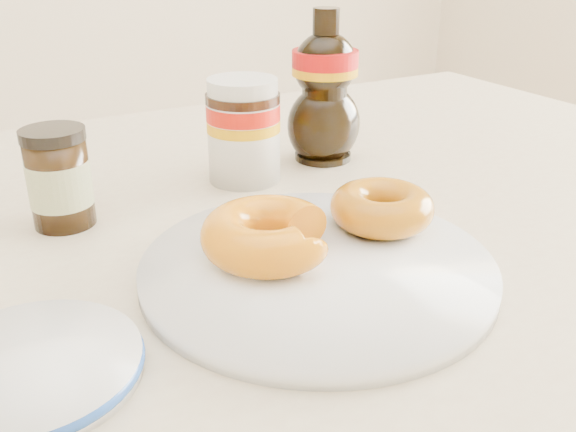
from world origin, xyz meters
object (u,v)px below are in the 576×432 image
syrup_bottle (325,87)px  dark_jar (59,179)px  nutella_jar (244,126)px  blue_rim_saucer (30,367)px  donut_bitten (268,234)px  donut_whole (382,207)px  dining_table (221,304)px  plate (317,267)px

syrup_bottle → dark_jar: size_ratio=1.88×
nutella_jar → blue_rim_saucer: 0.38m
nutella_jar → blue_rim_saucer: size_ratio=0.80×
donut_bitten → blue_rim_saucer: (-0.20, -0.05, -0.03)m
blue_rim_saucer → donut_whole: bearing=9.6°
dining_table → nutella_jar: bearing=53.1°
plate → blue_rim_saucer: size_ratio=2.01×
dining_table → nutella_jar: (0.08, 0.11, 0.15)m
syrup_bottle → donut_bitten: bearing=-131.2°
blue_rim_saucer → plate: bearing=5.6°
plate → dark_jar: size_ratio=3.05×
donut_whole → nutella_jar: bearing=102.2°
blue_rim_saucer → syrup_bottle: bearing=34.6°
dining_table → plate: bearing=-72.9°
donut_bitten → dining_table: bearing=93.5°
donut_bitten → nutella_jar: size_ratio=0.96×
donut_bitten → nutella_jar: nutella_jar is taller
plate → donut_bitten: size_ratio=2.63×
donut_whole → syrup_bottle: size_ratio=0.53×
dark_jar → syrup_bottle: bearing=7.1°
donut_bitten → donut_whole: donut_bitten is taller
dark_jar → dining_table: bearing=-34.8°
dining_table → syrup_bottle: bearing=32.4°
donut_whole → nutella_jar: (-0.04, 0.20, 0.03)m
donut_bitten → dark_jar: (-0.13, 0.18, 0.01)m
plate → dining_table: bearing=107.1°
plate → dark_jar: dark_jar is taller
blue_rim_saucer → dining_table: bearing=36.8°
donut_bitten → donut_whole: 0.12m
nutella_jar → dark_jar: 0.21m
donut_bitten → syrup_bottle: 0.30m
donut_whole → syrup_bottle: syrup_bottle is taller
dining_table → dark_jar: dark_jar is taller
dining_table → plate: (0.04, -0.12, 0.09)m
dining_table → donut_whole: donut_whole is taller
donut_bitten → dark_jar: size_ratio=1.16×
donut_whole → nutella_jar: nutella_jar is taller
dining_table → syrup_bottle: (0.20, 0.13, 0.17)m
blue_rim_saucer → dark_jar: bearing=73.2°
donut_bitten → blue_rim_saucer: donut_bitten is taller
donut_bitten → dark_jar: bearing=125.7°
donut_whole → blue_rim_saucer: size_ratio=0.65×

